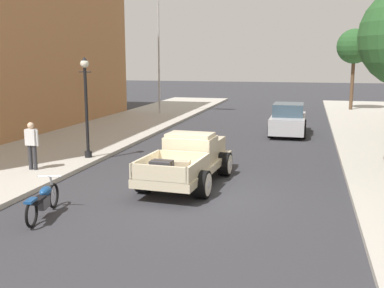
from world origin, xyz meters
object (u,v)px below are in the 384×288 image
(motorcycle_parked, at_px, (43,200))
(car_background_silver, at_px, (288,120))
(hotrod_truck_cream, at_px, (190,159))
(street_tree_farthest, at_px, (354,47))
(pedestrian_sidewalk_left, at_px, (32,143))
(street_lamp_near, at_px, (86,100))
(flagpole, at_px, (162,32))

(motorcycle_parked, xyz_separation_m, car_background_silver, (5.31, 14.69, 0.33))
(hotrod_truck_cream, bearing_deg, motorcycle_parked, -122.52)
(hotrod_truck_cream, xyz_separation_m, car_background_silver, (2.63, 10.47, 0.01))
(motorcycle_parked, bearing_deg, car_background_silver, 70.11)
(motorcycle_parked, xyz_separation_m, street_tree_farthest, (9.44, 27.05, 4.40))
(motorcycle_parked, bearing_deg, hotrod_truck_cream, 57.48)
(pedestrian_sidewalk_left, relative_size, street_lamp_near, 0.43)
(motorcycle_parked, bearing_deg, flagpole, 100.02)
(motorcycle_parked, xyz_separation_m, flagpole, (-3.73, 21.15, 5.33))
(motorcycle_parked, relative_size, pedestrian_sidewalk_left, 1.27)
(flagpole, bearing_deg, street_tree_farthest, 24.12)
(motorcycle_parked, distance_m, street_tree_farthest, 28.98)
(street_lamp_near, bearing_deg, hotrod_truck_cream, -23.04)
(street_lamp_near, bearing_deg, pedestrian_sidewalk_left, -111.41)
(hotrod_truck_cream, distance_m, flagpole, 18.79)
(hotrod_truck_cream, bearing_deg, flagpole, 110.77)
(flagpole, bearing_deg, pedestrian_sidewalk_left, -86.95)
(street_lamp_near, relative_size, flagpole, 0.42)
(motorcycle_parked, relative_size, street_lamp_near, 0.54)
(pedestrian_sidewalk_left, xyz_separation_m, street_lamp_near, (0.91, 2.32, 1.30))
(pedestrian_sidewalk_left, distance_m, street_lamp_near, 2.81)
(motorcycle_parked, xyz_separation_m, street_lamp_near, (-1.91, 6.17, 1.94))
(street_lamp_near, xyz_separation_m, street_tree_farthest, (11.35, 20.88, 2.46))
(street_lamp_near, relative_size, street_tree_farthest, 0.64)
(pedestrian_sidewalk_left, xyz_separation_m, street_tree_farthest, (12.26, 23.19, 3.76))
(hotrod_truck_cream, xyz_separation_m, pedestrian_sidewalk_left, (-5.50, -0.36, 0.33))
(flagpole, bearing_deg, street_lamp_near, -83.04)
(hotrod_truck_cream, relative_size, car_background_silver, 1.16)
(hotrod_truck_cream, relative_size, pedestrian_sidewalk_left, 3.04)
(motorcycle_parked, distance_m, street_lamp_near, 6.74)
(hotrod_truck_cream, distance_m, pedestrian_sidewalk_left, 5.52)
(hotrod_truck_cream, distance_m, street_lamp_near, 5.25)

